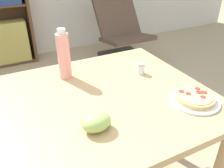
{
  "coord_description": "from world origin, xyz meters",
  "views": [
    {
      "loc": [
        -0.19,
        -0.78,
        1.35
      ],
      "look_at": [
        0.25,
        0.09,
        0.79
      ],
      "focal_mm": 38.0,
      "sensor_mm": 36.0,
      "label": 1
    }
  ],
  "objects_px": {
    "salt_shaker": "(141,69)",
    "lounge_chair_far": "(122,41)",
    "grape_bunch": "(96,122)",
    "drink_bottle": "(64,56)",
    "pizza_on_plate": "(195,99)"
  },
  "relations": [
    {
      "from": "pizza_on_plate",
      "to": "grape_bunch",
      "type": "relative_size",
      "value": 1.91
    },
    {
      "from": "drink_bottle",
      "to": "salt_shaker",
      "type": "height_order",
      "value": "drink_bottle"
    },
    {
      "from": "salt_shaker",
      "to": "lounge_chair_far",
      "type": "xyz_separation_m",
      "value": [
        0.78,
        1.6,
        -0.47
      ]
    },
    {
      "from": "pizza_on_plate",
      "to": "salt_shaker",
      "type": "distance_m",
      "value": 0.36
    },
    {
      "from": "pizza_on_plate",
      "to": "salt_shaker",
      "type": "bearing_deg",
      "value": 100.98
    },
    {
      "from": "grape_bunch",
      "to": "salt_shaker",
      "type": "bearing_deg",
      "value": 38.05
    },
    {
      "from": "drink_bottle",
      "to": "salt_shaker",
      "type": "relative_size",
      "value": 4.41
    },
    {
      "from": "drink_bottle",
      "to": "salt_shaker",
      "type": "distance_m",
      "value": 0.43
    },
    {
      "from": "pizza_on_plate",
      "to": "lounge_chair_far",
      "type": "xyz_separation_m",
      "value": [
        0.72,
        1.96,
        -0.46
      ]
    },
    {
      "from": "drink_bottle",
      "to": "grape_bunch",
      "type": "bearing_deg",
      "value": -92.97
    },
    {
      "from": "grape_bunch",
      "to": "drink_bottle",
      "type": "distance_m",
      "value": 0.49
    },
    {
      "from": "salt_shaker",
      "to": "lounge_chair_far",
      "type": "height_order",
      "value": "lounge_chair_far"
    },
    {
      "from": "grape_bunch",
      "to": "lounge_chair_far",
      "type": "height_order",
      "value": "lounge_chair_far"
    },
    {
      "from": "drink_bottle",
      "to": "lounge_chair_far",
      "type": "distance_m",
      "value": 1.96
    },
    {
      "from": "lounge_chair_far",
      "to": "grape_bunch",
      "type": "bearing_deg",
      "value": -121.59
    }
  ]
}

